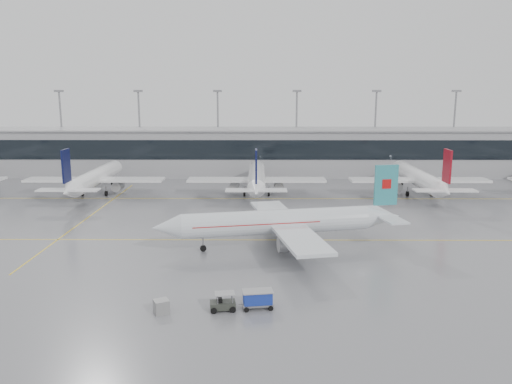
{
  "coord_description": "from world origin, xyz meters",
  "views": [
    {
      "loc": [
        0.51,
        -72.48,
        21.88
      ],
      "look_at": [
        0.0,
        12.0,
        5.0
      ],
      "focal_mm": 35.0,
      "sensor_mm": 36.0,
      "label": 1
    }
  ],
  "objects_px": {
    "air_canada_jet": "(285,222)",
    "baggage_cart": "(258,298)",
    "gse_unit": "(161,307)",
    "baggage_tug": "(223,304)"
  },
  "relations": [
    {
      "from": "air_canada_jet",
      "to": "baggage_tug",
      "type": "xyz_separation_m",
      "value": [
        -7.37,
        -21.6,
        -2.99
      ]
    },
    {
      "from": "baggage_cart",
      "to": "gse_unit",
      "type": "xyz_separation_m",
      "value": [
        -9.7,
        -1.25,
        -0.42
      ]
    },
    {
      "from": "air_canada_jet",
      "to": "baggage_tug",
      "type": "height_order",
      "value": "air_canada_jet"
    },
    {
      "from": "baggage_tug",
      "to": "baggage_cart",
      "type": "bearing_deg",
      "value": -0.0
    },
    {
      "from": "gse_unit",
      "to": "baggage_tug",
      "type": "bearing_deg",
      "value": -19.34
    },
    {
      "from": "baggage_cart",
      "to": "gse_unit",
      "type": "relative_size",
      "value": 2.35
    },
    {
      "from": "air_canada_jet",
      "to": "gse_unit",
      "type": "bearing_deg",
      "value": 47.39
    },
    {
      "from": "air_canada_jet",
      "to": "baggage_cart",
      "type": "relative_size",
      "value": 10.92
    },
    {
      "from": "baggage_tug",
      "to": "air_canada_jet",
      "type": "bearing_deg",
      "value": 62.96
    },
    {
      "from": "air_canada_jet",
      "to": "baggage_cart",
      "type": "distance_m",
      "value": 21.57
    }
  ]
}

